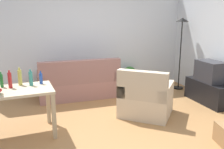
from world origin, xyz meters
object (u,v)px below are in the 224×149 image
Objects in this scene: bottle_green at (2,81)px; bottle_red at (10,80)px; desk at (12,97)px; bottle_blue at (41,78)px; armchair at (145,99)px; bottle_tall at (31,78)px; couch at (79,84)px; bottle_squat at (20,77)px; potted_plant at (130,76)px; tv_stand at (208,92)px; tv at (211,71)px; torchiere_lamp at (182,34)px.

bottle_red is at bearing -33.11° from bottle_green.
desk is 5.75× the size of bottle_blue.
bottle_tall is (-2.02, 0.04, 0.56)m from armchair.
couch is 6.28× the size of bottle_squat.
bottle_tall is (0.29, 0.15, 0.23)m from desk.
bottle_squat is at bearing -147.48° from potted_plant.
tv_stand is 5.10× the size of bottle_blue.
armchair is 2.52m from bottle_green.
armchair is at bearing -3.48° from bottle_squat.
bottle_blue is (-3.48, -0.10, 0.15)m from tv.
tv_stand is 0.89× the size of armchair.
desk is 1.01× the size of armchair.
bottle_tall is 0.17m from bottle_blue.
tv_stand is 3.83× the size of bottle_squat.
torchiere_lamp is at bearing 0.00° from tv_stand.
bottle_squat is at bearing -162.41° from torchiere_lamp.
tv_stand is at bearing 2.75° from bottle_red.
couch is 1.78m from armchair.
potted_plant is at bearing 31.27° from desk.
armchair is at bearing -3.00° from bottle_blue.
armchair is 4.28× the size of bottle_squat.
torchiere_lamp reaches higher than armchair.
tv is 2.26× the size of bottle_tall.
couch and tv have the same top height.
tv is at bearing 153.80° from couch.
couch is 1.44m from potted_plant.
tv_stand is at bearing -132.49° from armchair.
potted_plant is 3.14m from bottle_squat.
couch is at bearing -167.47° from potted_plant.
bottle_green is at bearing 91.48° from tv_stand.
potted_plant reaches higher than tv_stand.
bottle_squat is (-2.61, -1.66, 0.56)m from potted_plant.
potted_plant is (-1.19, 1.59, 0.09)m from tv_stand.
tv is at bearing 1.01° from bottle_squat.
torchiere_lamp is 1.47× the size of armchair.
bottle_blue reaches higher than couch.
torchiere_lamp is 4.19m from bottle_red.
bottle_tall is (0.17, -0.09, -0.01)m from bottle_squat.
tv is 3.49m from bottle_blue.
tv is at bearing -90.00° from tv_stand.
bottle_green reaches higher than armchair.
potted_plant is at bearing -167.47° from couch.
tv is at bearing 2.46° from bottle_tall.
bottle_green reaches higher than tv_stand.
tv_stand is 3.95m from desk.
couch is at bearing 54.28° from bottle_tall.
bottle_squat reaches higher than bottle_tall.
couch is 2.83m from torchiere_lamp.
tv is at bearing 1.69° from bottle_blue.
bottle_tall is (-2.44, -1.75, 0.55)m from potted_plant.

